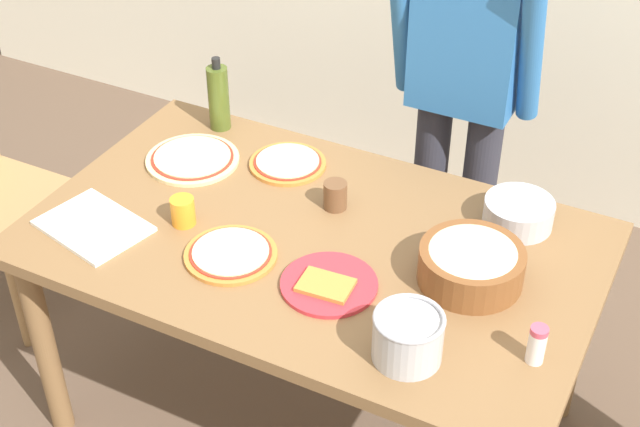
{
  "coord_description": "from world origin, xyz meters",
  "views": [
    {
      "loc": [
        0.93,
        -1.78,
        2.33
      ],
      "look_at": [
        0.0,
        0.05,
        0.81
      ],
      "focal_mm": 50.73,
      "sensor_mm": 36.0,
      "label": 1
    }
  ],
  "objects_px": {
    "cup_orange": "(183,211)",
    "cup_small_brown": "(335,195)",
    "salt_shaker": "(537,344)",
    "cutting_board_white": "(93,226)",
    "dining_table": "(312,262)",
    "person_cook": "(465,80)",
    "olive_oil_bottle": "(219,97)",
    "steel_pot": "(408,336)",
    "pizza_cooked_on_tray": "(288,163)",
    "pizza_raw_on_board": "(192,159)",
    "mixing_bowl_steel": "(518,213)",
    "plate_with_slice": "(328,284)",
    "pizza_second_cooked": "(231,254)",
    "popcorn_bowl": "(472,262)"
  },
  "relations": [
    {
      "from": "olive_oil_bottle",
      "to": "dining_table",
      "type": "bearing_deg",
      "value": -35.65
    },
    {
      "from": "cup_small_brown",
      "to": "cutting_board_white",
      "type": "xyz_separation_m",
      "value": [
        -0.57,
        -0.4,
        -0.04
      ]
    },
    {
      "from": "cup_orange",
      "to": "cutting_board_white",
      "type": "xyz_separation_m",
      "value": [
        -0.22,
        -0.14,
        -0.04
      ]
    },
    {
      "from": "cutting_board_white",
      "to": "mixing_bowl_steel",
      "type": "bearing_deg",
      "value": 27.76
    },
    {
      "from": "dining_table",
      "to": "salt_shaker",
      "type": "bearing_deg",
      "value": -14.87
    },
    {
      "from": "mixing_bowl_steel",
      "to": "cup_small_brown",
      "type": "height_order",
      "value": "cup_small_brown"
    },
    {
      "from": "cup_orange",
      "to": "cup_small_brown",
      "type": "distance_m",
      "value": 0.44
    },
    {
      "from": "plate_with_slice",
      "to": "mixing_bowl_steel",
      "type": "xyz_separation_m",
      "value": [
        0.36,
        0.49,
        0.03
      ]
    },
    {
      "from": "steel_pot",
      "to": "pizza_raw_on_board",
      "type": "bearing_deg",
      "value": 152.54
    },
    {
      "from": "popcorn_bowl",
      "to": "cup_orange",
      "type": "xyz_separation_m",
      "value": [
        -0.82,
        -0.13,
        -0.02
      ]
    },
    {
      "from": "dining_table",
      "to": "mixing_bowl_steel",
      "type": "bearing_deg",
      "value": 32.82
    },
    {
      "from": "person_cook",
      "to": "steel_pot",
      "type": "relative_size",
      "value": 9.34
    },
    {
      "from": "olive_oil_bottle",
      "to": "cutting_board_white",
      "type": "distance_m",
      "value": 0.65
    },
    {
      "from": "person_cook",
      "to": "cutting_board_white",
      "type": "distance_m",
      "value": 1.26
    },
    {
      "from": "dining_table",
      "to": "cup_small_brown",
      "type": "xyz_separation_m",
      "value": [
        -0.01,
        0.16,
        0.13
      ]
    },
    {
      "from": "dining_table",
      "to": "person_cook",
      "type": "height_order",
      "value": "person_cook"
    },
    {
      "from": "pizza_cooked_on_tray",
      "to": "olive_oil_bottle",
      "type": "relative_size",
      "value": 0.95
    },
    {
      "from": "person_cook",
      "to": "cup_small_brown",
      "type": "distance_m",
      "value": 0.64
    },
    {
      "from": "cutting_board_white",
      "to": "steel_pot",
      "type": "bearing_deg",
      "value": -3.78
    },
    {
      "from": "cup_small_brown",
      "to": "person_cook",
      "type": "bearing_deg",
      "value": 73.86
    },
    {
      "from": "olive_oil_bottle",
      "to": "steel_pot",
      "type": "distance_m",
      "value": 1.2
    },
    {
      "from": "dining_table",
      "to": "popcorn_bowl",
      "type": "distance_m",
      "value": 0.48
    },
    {
      "from": "steel_pot",
      "to": "salt_shaker",
      "type": "distance_m",
      "value": 0.31
    },
    {
      "from": "pizza_cooked_on_tray",
      "to": "cutting_board_white",
      "type": "relative_size",
      "value": 0.81
    },
    {
      "from": "dining_table",
      "to": "cup_small_brown",
      "type": "height_order",
      "value": "cup_small_brown"
    },
    {
      "from": "plate_with_slice",
      "to": "popcorn_bowl",
      "type": "relative_size",
      "value": 0.93
    },
    {
      "from": "person_cook",
      "to": "mixing_bowl_steel",
      "type": "xyz_separation_m",
      "value": [
        0.33,
        -0.44,
        -0.14
      ]
    },
    {
      "from": "steel_pot",
      "to": "cutting_board_white",
      "type": "relative_size",
      "value": 0.58
    },
    {
      "from": "pizza_raw_on_board",
      "to": "pizza_second_cooked",
      "type": "distance_m",
      "value": 0.5
    },
    {
      "from": "dining_table",
      "to": "pizza_cooked_on_tray",
      "type": "distance_m",
      "value": 0.39
    },
    {
      "from": "olive_oil_bottle",
      "to": "cutting_board_white",
      "type": "relative_size",
      "value": 0.85
    },
    {
      "from": "mixing_bowl_steel",
      "to": "dining_table",
      "type": "bearing_deg",
      "value": -147.18
    },
    {
      "from": "person_cook",
      "to": "cutting_board_white",
      "type": "xyz_separation_m",
      "value": [
        -0.75,
        -1.0,
        -0.17
      ]
    },
    {
      "from": "pizza_cooked_on_tray",
      "to": "pizza_second_cooked",
      "type": "bearing_deg",
      "value": -80.51
    },
    {
      "from": "salt_shaker",
      "to": "cup_small_brown",
      "type": "bearing_deg",
      "value": 153.87
    },
    {
      "from": "pizza_raw_on_board",
      "to": "salt_shaker",
      "type": "distance_m",
      "value": 1.27
    },
    {
      "from": "person_cook",
      "to": "steel_pot",
      "type": "distance_m",
      "value": 1.1
    },
    {
      "from": "plate_with_slice",
      "to": "olive_oil_bottle",
      "type": "relative_size",
      "value": 1.02
    },
    {
      "from": "pizza_cooked_on_tray",
      "to": "cutting_board_white",
      "type": "bearing_deg",
      "value": -122.42
    },
    {
      "from": "person_cook",
      "to": "pizza_raw_on_board",
      "type": "xyz_separation_m",
      "value": [
        -0.69,
        -0.58,
        -0.17
      ]
    },
    {
      "from": "pizza_raw_on_board",
      "to": "steel_pot",
      "type": "height_order",
      "value": "steel_pot"
    },
    {
      "from": "plate_with_slice",
      "to": "cutting_board_white",
      "type": "bearing_deg",
      "value": -173.91
    },
    {
      "from": "olive_oil_bottle",
      "to": "cup_small_brown",
      "type": "distance_m",
      "value": 0.6
    },
    {
      "from": "pizza_cooked_on_tray",
      "to": "plate_with_slice",
      "type": "height_order",
      "value": "plate_with_slice"
    },
    {
      "from": "pizza_second_cooked",
      "to": "salt_shaker",
      "type": "xyz_separation_m",
      "value": [
        0.86,
        -0.01,
        0.04
      ]
    },
    {
      "from": "olive_oil_bottle",
      "to": "steel_pot",
      "type": "xyz_separation_m",
      "value": [
        0.97,
        -0.71,
        -0.05
      ]
    },
    {
      "from": "cup_orange",
      "to": "pizza_second_cooked",
      "type": "bearing_deg",
      "value": -18.99
    },
    {
      "from": "cup_orange",
      "to": "cup_small_brown",
      "type": "xyz_separation_m",
      "value": [
        0.35,
        0.27,
        0.0
      ]
    },
    {
      "from": "salt_shaker",
      "to": "cutting_board_white",
      "type": "xyz_separation_m",
      "value": [
        -1.27,
        -0.06,
        -0.05
      ]
    },
    {
      "from": "pizza_cooked_on_tray",
      "to": "plate_with_slice",
      "type": "distance_m",
      "value": 0.59
    }
  ]
}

